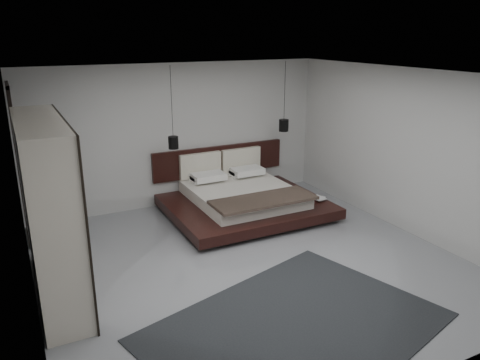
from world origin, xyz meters
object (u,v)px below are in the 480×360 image
bed (242,198)px  wardrobe (50,211)px  pendant_left (173,142)px  rug (296,327)px  lattice_screen (19,165)px  pendant_right (284,125)px

bed → wardrobe: 3.94m
pendant_left → wardrobe: (-2.34, -1.98, -0.24)m
pendant_left → rug: (0.06, -4.07, -1.41)m
lattice_screen → pendant_left: bearing=-1.8°
bed → pendant_left: (-1.19, 0.47, 1.13)m
bed → wardrobe: (-3.53, -1.52, 0.88)m
lattice_screen → bed: 3.95m
bed → lattice_screen: bearing=171.8°
pendant_right → rug: 4.92m
pendant_left → pendant_right: same height
rug → bed: bearing=72.6°
wardrobe → rug: wardrobe is taller
lattice_screen → pendant_right: pendant_right is taller
bed → pendant_right: 1.78m
pendant_left → lattice_screen: bearing=178.2°
bed → pendant_right: size_ratio=2.07×
pendant_right → rug: size_ratio=0.41×
pendant_left → pendant_right: 2.37m
wardrobe → rug: size_ratio=0.71×
pendant_right → lattice_screen: bearing=179.1°
wardrobe → bed: bearing=23.3°
lattice_screen → pendant_right: bearing=-0.9°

